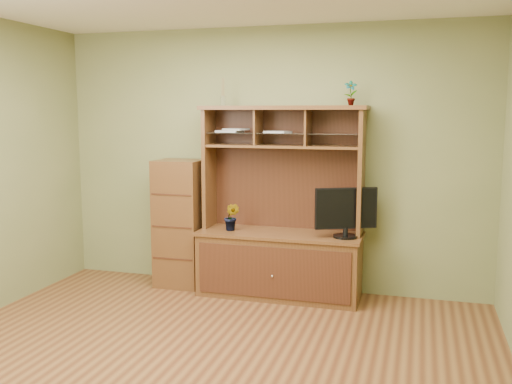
% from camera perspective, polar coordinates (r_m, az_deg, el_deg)
% --- Properties ---
extents(room, '(4.54, 4.04, 2.74)m').
position_cam_1_polar(room, '(4.04, -6.07, 0.99)').
color(room, '#512A17').
rests_on(room, ground).
extents(media_hutch, '(1.66, 0.61, 1.90)m').
position_cam_1_polar(media_hutch, '(5.75, 2.44, -5.23)').
color(media_hutch, '#492915').
rests_on(media_hutch, room).
extents(monitor, '(0.57, 0.30, 0.48)m').
position_cam_1_polar(monitor, '(5.48, 8.98, -1.93)').
color(monitor, black).
rests_on(monitor, media_hutch).
extents(orchid_plant, '(0.17, 0.14, 0.28)m').
position_cam_1_polar(orchid_plant, '(5.75, -2.44, -2.50)').
color(orchid_plant, '#2A541D').
rests_on(orchid_plant, media_hutch).
extents(top_plant, '(0.14, 0.11, 0.24)m').
position_cam_1_polar(top_plant, '(5.56, 9.45, 9.76)').
color(top_plant, '#3B6E26').
rests_on(top_plant, media_hutch).
extents(reed_diffuser, '(0.06, 0.06, 0.28)m').
position_cam_1_polar(reed_diffuser, '(5.85, -3.32, 9.66)').
color(reed_diffuser, silver).
rests_on(reed_diffuser, media_hutch).
extents(magazines, '(0.78, 0.23, 0.04)m').
position_cam_1_polar(magazines, '(5.77, -0.91, 6.13)').
color(magazines, '#ABABB0').
rests_on(magazines, media_hutch).
extents(side_cabinet, '(0.48, 0.44, 1.34)m').
position_cam_1_polar(side_cabinet, '(6.10, -7.57, -3.10)').
color(side_cabinet, '#492915').
rests_on(side_cabinet, room).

